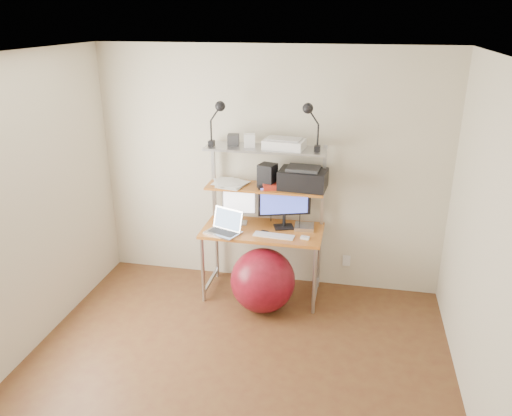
{
  "coord_description": "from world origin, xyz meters",
  "views": [
    {
      "loc": [
        0.85,
        -3.07,
        2.76
      ],
      "look_at": [
        -0.01,
        1.15,
        1.08
      ],
      "focal_mm": 35.0,
      "sensor_mm": 36.0,
      "label": 1
    }
  ],
  "objects": [
    {
      "name": "clip_lamp_right",
      "position": [
        0.42,
        1.52,
        1.88
      ],
      "size": [
        0.18,
        0.1,
        0.45
      ],
      "color": "black",
      "rests_on": "top_shelf"
    },
    {
      "name": "mouse",
      "position": [
        0.44,
        1.3,
        0.75
      ],
      "size": [
        0.09,
        0.07,
        0.02
      ],
      "primitive_type": "cube",
      "rotation": [
        0.0,
        0.0,
        -0.19
      ],
      "color": "silver",
      "rests_on": "desktop"
    },
    {
      "name": "computer_desk",
      "position": [
        0.0,
        1.5,
        0.96
      ],
      "size": [
        1.2,
        0.6,
        1.57
      ],
      "color": "#C26D25",
      "rests_on": "ground"
    },
    {
      "name": "nas_cube",
      "position": [
        0.02,
        1.57,
        1.27
      ],
      "size": [
        0.2,
        0.2,
        0.23
      ],
      "primitive_type": "cube",
      "rotation": [
        0.0,
        0.0,
        -0.27
      ],
      "color": "black",
      "rests_on": "mid_shelf"
    },
    {
      "name": "monitor_black",
      "position": [
        0.2,
        1.54,
        1.01
      ],
      "size": [
        0.51,
        0.22,
        0.53
      ],
      "rotation": [
        0.0,
        0.0,
        0.32
      ],
      "color": "black",
      "rests_on": "desktop"
    },
    {
      "name": "box_white",
      "position": [
        -0.16,
        1.57,
        1.61
      ],
      "size": [
        0.12,
        0.11,
        0.13
      ],
      "primitive_type": "cube",
      "rotation": [
        0.0,
        0.0,
        0.22
      ],
      "color": "silver",
      "rests_on": "top_shelf"
    },
    {
      "name": "room",
      "position": [
        0.0,
        0.0,
        1.25
      ],
      "size": [
        3.6,
        3.6,
        3.6
      ],
      "color": "brown",
      "rests_on": "ground"
    },
    {
      "name": "scanner",
      "position": [
        0.18,
        1.57,
        1.6
      ],
      "size": [
        0.41,
        0.29,
        0.1
      ],
      "rotation": [
        0.0,
        0.0,
        -0.13
      ],
      "color": "silver",
      "rests_on": "top_shelf"
    },
    {
      "name": "monitor_silver",
      "position": [
        -0.26,
        1.56,
        0.95
      ],
      "size": [
        0.35,
        0.14,
        0.39
      ],
      "rotation": [
        0.0,
        0.0,
        0.13
      ],
      "color": "#A9A9AE",
      "rests_on": "desktop"
    },
    {
      "name": "red_box",
      "position": [
        0.08,
        1.52,
        1.18
      ],
      "size": [
        0.22,
        0.18,
        0.05
      ],
      "primitive_type": "cube",
      "rotation": [
        0.0,
        0.0,
        0.32
      ],
      "color": "#B12A1C",
      "rests_on": "mid_shelf"
    },
    {
      "name": "clip_lamp_left",
      "position": [
        -0.45,
        1.5,
        1.87
      ],
      "size": [
        0.18,
        0.1,
        0.44
      ],
      "color": "black",
      "rests_on": "top_shelf"
    },
    {
      "name": "printer",
      "position": [
        0.37,
        1.59,
        1.25
      ],
      "size": [
        0.48,
        0.35,
        0.22
      ],
      "rotation": [
        0.0,
        0.0,
        -0.08
      ],
      "color": "black",
      "rests_on": "mid_shelf"
    },
    {
      "name": "wall_outlet",
      "position": [
        0.85,
        1.79,
        0.3
      ],
      "size": [
        0.08,
        0.01,
        0.12
      ],
      "primitive_type": "cube",
      "color": "silver",
      "rests_on": "room"
    },
    {
      "name": "laptop",
      "position": [
        -0.35,
        1.3,
        0.79
      ],
      "size": [
        0.4,
        0.36,
        0.29
      ],
      "rotation": [
        0.0,
        0.0,
        -0.38
      ],
      "color": "#B6B6BA",
      "rests_on": "desktop"
    },
    {
      "name": "phone",
      "position": [
        0.02,
        1.33,
        0.75
      ],
      "size": [
        0.1,
        0.15,
        0.01
      ],
      "primitive_type": "cube",
      "rotation": [
        0.0,
        0.0,
        -0.25
      ],
      "color": "black",
      "rests_on": "desktop"
    },
    {
      "name": "keyboard",
      "position": [
        0.14,
        1.3,
        0.75
      ],
      "size": [
        0.41,
        0.15,
        0.01
      ],
      "primitive_type": "cube",
      "rotation": [
        0.0,
        0.0,
        -0.08
      ],
      "color": "silver",
      "rests_on": "desktop"
    },
    {
      "name": "mac_mini",
      "position": [
        0.41,
        1.55,
        0.76
      ],
      "size": [
        0.2,
        0.2,
        0.04
      ],
      "primitive_type": "cube",
      "rotation": [
        0.0,
        0.0,
        0.06
      ],
      "color": "#B6B6BA",
      "rests_on": "desktop"
    },
    {
      "name": "box_grey",
      "position": [
        -0.33,
        1.59,
        1.61
      ],
      "size": [
        0.12,
        0.12,
        0.11
      ],
      "primitive_type": "cube",
      "rotation": [
        0.0,
        0.0,
        0.15
      ],
      "color": "#2E2E30",
      "rests_on": "top_shelf"
    },
    {
      "name": "exercise_ball",
      "position": [
        0.06,
        1.16,
        0.32
      ],
      "size": [
        0.64,
        0.64,
        0.64
      ],
      "primitive_type": "sphere",
      "color": "maroon",
      "rests_on": "floor"
    },
    {
      "name": "paper_stack",
      "position": [
        -0.37,
        1.57,
        1.16
      ],
      "size": [
        0.41,
        0.4,
        0.02
      ],
      "color": "white",
      "rests_on": "mid_shelf"
    }
  ]
}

